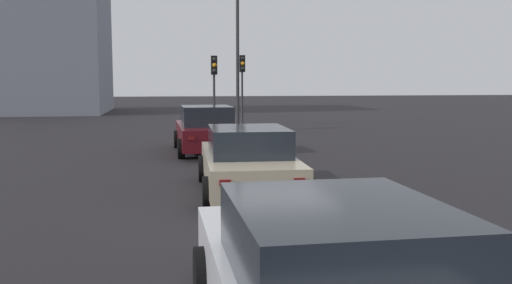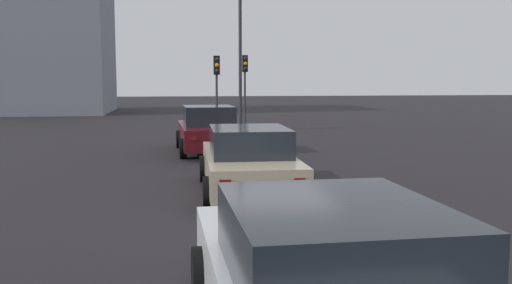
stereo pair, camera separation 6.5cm
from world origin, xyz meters
name	(u,v)px [view 2 (the right image)]	position (x,y,z in m)	size (l,w,h in m)	color
ground_plane	(255,226)	(0.00, 0.00, -0.10)	(160.00, 160.00, 0.20)	black
car_maroon_lead	(208,130)	(9.47, 0.16, 0.77)	(4.77, 2.15, 1.60)	#510F16
car_beige_second	(248,161)	(2.37, -0.22, 0.71)	(4.87, 2.17, 1.46)	tan
traffic_light_near_left	(217,77)	(17.13, -0.80, 2.63)	(0.32, 0.29, 3.63)	#2D2D30
traffic_light_near_right	(245,75)	(20.38, -2.61, 2.75)	(0.32, 0.29, 3.82)	#2D2D30
street_lamp_kerbside	(240,49)	(17.57, -1.99, 3.99)	(0.56, 0.36, 6.70)	#2D2D30
building_facade_left	(56,33)	(35.83, 10.00, 6.16)	(10.79, 7.90, 12.31)	gray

